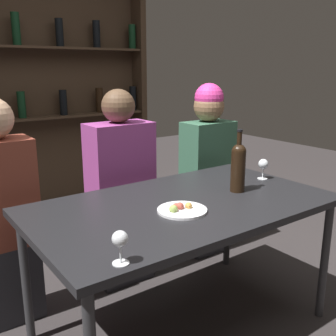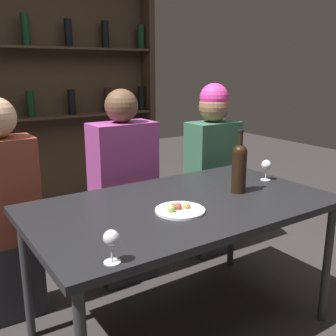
# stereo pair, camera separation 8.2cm
# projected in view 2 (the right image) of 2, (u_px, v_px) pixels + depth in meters

# --- Properties ---
(ground_plane) EXTENTS (10.00, 10.00, 0.00)m
(ground_plane) POSITION_uv_depth(u_px,v_px,m) (181.00, 327.00, 2.15)
(ground_plane) COLOR #332D2D
(dining_table) EXTENTS (1.52, 0.88, 0.72)m
(dining_table) POSITION_uv_depth(u_px,v_px,m) (182.00, 212.00, 1.99)
(dining_table) COLOR black
(dining_table) RESTS_ON ground_plane
(wine_rack_wall) EXTENTS (2.06, 0.21, 2.41)m
(wine_rack_wall) POSITION_uv_depth(u_px,v_px,m) (49.00, 84.00, 3.49)
(wine_rack_wall) COLOR #38281C
(wine_rack_wall) RESTS_ON ground_plane
(wine_bottle) EXTENTS (0.08, 0.08, 0.34)m
(wine_bottle) POSITION_uv_depth(u_px,v_px,m) (239.00, 166.00, 2.10)
(wine_bottle) COLOR black
(wine_bottle) RESTS_ON dining_table
(wine_glass_0) EXTENTS (0.06, 0.06, 0.12)m
(wine_glass_0) POSITION_uv_depth(u_px,v_px,m) (266.00, 166.00, 2.34)
(wine_glass_0) COLOR silver
(wine_glass_0) RESTS_ON dining_table
(wine_glass_1) EXTENTS (0.06, 0.06, 0.12)m
(wine_glass_1) POSITION_uv_depth(u_px,v_px,m) (111.00, 240.00, 1.34)
(wine_glass_1) COLOR silver
(wine_glass_1) RESTS_ON dining_table
(food_plate_0) EXTENTS (0.24, 0.24, 0.04)m
(food_plate_0) POSITION_uv_depth(u_px,v_px,m) (179.00, 210.00, 1.84)
(food_plate_0) COLOR white
(food_plate_0) RESTS_ON dining_table
(seated_person_left) EXTENTS (0.35, 0.22, 1.24)m
(seated_person_left) POSITION_uv_depth(u_px,v_px,m) (6.00, 216.00, 2.13)
(seated_person_left) COLOR #26262B
(seated_person_left) RESTS_ON ground_plane
(seated_person_center) EXTENTS (0.40, 0.22, 1.26)m
(seated_person_center) POSITION_uv_depth(u_px,v_px,m) (124.00, 194.00, 2.52)
(seated_person_center) COLOR #26262B
(seated_person_center) RESTS_ON ground_plane
(seated_person_right) EXTENTS (0.37, 0.22, 1.28)m
(seated_person_right) POSITION_uv_depth(u_px,v_px,m) (212.00, 171.00, 2.91)
(seated_person_right) COLOR #26262B
(seated_person_right) RESTS_ON ground_plane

